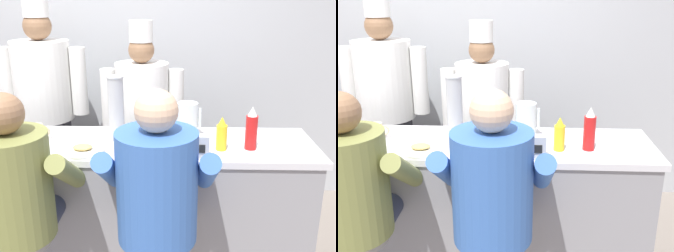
% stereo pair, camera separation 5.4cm
% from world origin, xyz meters
% --- Properties ---
extents(wall_back, '(10.00, 0.06, 2.70)m').
position_xyz_m(wall_back, '(0.00, 1.61, 1.35)').
color(wall_back, '#B2B7BC').
rests_on(wall_back, ground_plane).
extents(diner_counter, '(2.71, 0.61, 0.99)m').
position_xyz_m(diner_counter, '(0.00, 0.31, 0.49)').
color(diner_counter, gray).
rests_on(diner_counter, ground_plane).
extents(ketchup_bottle_red, '(0.07, 0.07, 0.26)m').
position_xyz_m(ketchup_bottle_red, '(0.93, 0.22, 1.11)').
color(ketchup_bottle_red, red).
rests_on(ketchup_bottle_red, diner_counter).
extents(mustard_bottle_yellow, '(0.06, 0.06, 0.21)m').
position_xyz_m(mustard_bottle_yellow, '(0.76, 0.20, 1.08)').
color(mustard_bottle_yellow, yellow).
rests_on(mustard_bottle_yellow, diner_counter).
extents(hot_sauce_bottle_orange, '(0.03, 0.03, 0.13)m').
position_xyz_m(hot_sauce_bottle_orange, '(0.41, 0.08, 1.05)').
color(hot_sauce_bottle_orange, orange).
rests_on(hot_sauce_bottle_orange, diner_counter).
extents(water_pitcher_clear, '(0.16, 0.14, 0.23)m').
position_xyz_m(water_pitcher_clear, '(0.56, 0.42, 1.10)').
color(water_pitcher_clear, silver).
rests_on(water_pitcher_clear, diner_counter).
extents(breakfast_plate, '(0.25, 0.25, 0.05)m').
position_xyz_m(breakfast_plate, '(-0.06, 0.13, 1.00)').
color(breakfast_plate, white).
rests_on(breakfast_plate, diner_counter).
extents(coffee_mug_blue, '(0.14, 0.09, 0.10)m').
position_xyz_m(coffee_mug_blue, '(0.34, 0.23, 1.03)').
color(coffee_mug_blue, '#4C7AB2').
rests_on(coffee_mug_blue, diner_counter).
extents(coffee_mug_tan, '(0.13, 0.08, 0.10)m').
position_xyz_m(coffee_mug_tan, '(-0.40, 0.34, 1.04)').
color(coffee_mug_tan, beige).
rests_on(coffee_mug_tan, diner_counter).
extents(cup_stack_steel, '(0.11, 0.11, 0.41)m').
position_xyz_m(cup_stack_steel, '(0.11, 0.36, 1.19)').
color(cup_stack_steel, '#B7BABF').
rests_on(cup_stack_steel, diner_counter).
extents(napkin_dispenser_chrome, '(0.12, 0.07, 0.13)m').
position_xyz_m(napkin_dispenser_chrome, '(0.61, 0.07, 1.05)').
color(napkin_dispenser_chrome, silver).
rests_on(napkin_dispenser_chrome, diner_counter).
extents(diner_seated_olive, '(0.60, 0.59, 1.44)m').
position_xyz_m(diner_seated_olive, '(-0.33, -0.23, 0.91)').
color(diner_seated_olive, '#B2B5BA').
rests_on(diner_seated_olive, ground_plane).
extents(diner_seated_blue, '(0.62, 0.61, 1.46)m').
position_xyz_m(diner_seated_blue, '(0.40, -0.23, 0.92)').
color(diner_seated_blue, '#B2B5BA').
rests_on(diner_seated_blue, ground_plane).
extents(cook_in_whites_near, '(0.74, 0.47, 1.88)m').
position_xyz_m(cook_in_whites_near, '(-0.63, 1.16, 1.03)').
color(cook_in_whites_near, '#232328').
rests_on(cook_in_whites_near, ground_plane).
extents(cook_in_whites_far, '(0.66, 0.42, 1.69)m').
position_xyz_m(cook_in_whites_far, '(0.21, 1.03, 0.93)').
color(cook_in_whites_far, '#232328').
rests_on(cook_in_whites_far, ground_plane).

